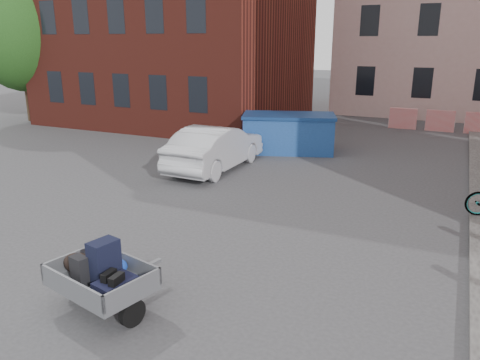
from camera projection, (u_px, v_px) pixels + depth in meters
The scene contains 7 objects.
ground at pixel (214, 224), 11.11m from camera, with size 120.00×120.00×0.00m, color #38383A.
far_building at pixel (122, 43), 37.18m from camera, with size 6.00×6.00×8.00m, color maroon.
tree at pixel (20, 20), 23.94m from camera, with size 5.28×5.28×8.30m.
barriers at pixel (440, 121), 22.26m from camera, with size 4.70×0.18×1.00m.
trailer at pixel (101, 276), 7.39m from camera, with size 1.80×1.94×1.20m.
dumpster at pixel (288, 133), 18.11m from camera, with size 3.90×2.85×1.47m.
silver_car at pixel (215, 147), 15.64m from camera, with size 1.57×4.49×1.48m, color #B2B4BA.
Camera 1 is at (4.96, -9.09, 4.18)m, focal length 35.00 mm.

